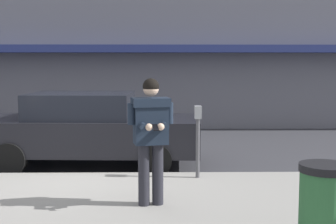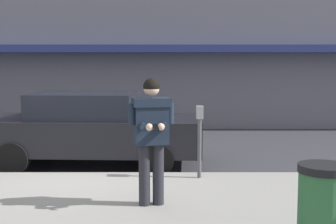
{
  "view_description": "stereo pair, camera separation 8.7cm",
  "coord_description": "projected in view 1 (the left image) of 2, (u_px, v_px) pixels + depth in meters",
  "views": [
    {
      "loc": [
        1.6,
        -8.68,
        2.15
      ],
      "look_at": [
        1.69,
        -2.36,
        1.49
      ],
      "focal_mm": 50.0,
      "sensor_mm": 36.0,
      "label": 1
    },
    {
      "loc": [
        1.68,
        -8.68,
        2.15
      ],
      "look_at": [
        1.69,
        -2.36,
        1.49
      ],
      "focal_mm": 50.0,
      "sensor_mm": 36.0,
      "label": 2
    }
  ],
  "objects": [
    {
      "name": "ground_plane",
      "position": [
        77.0,
        177.0,
        8.84
      ],
      "size": [
        80.0,
        80.0,
        0.0
      ],
      "primitive_type": "plane",
      "color": "#333338"
    },
    {
      "name": "curb_paint_line",
      "position": [
        130.0,
        176.0,
        8.9
      ],
      "size": [
        28.0,
        0.12,
        0.01
      ],
      "primitive_type": "cube",
      "color": "silver",
      "rests_on": "ground"
    },
    {
      "name": "parked_sedan_mid",
      "position": [
        88.0,
        129.0,
        9.71
      ],
      "size": [
        4.57,
        2.07,
        1.54
      ],
      "color": "black",
      "rests_on": "ground"
    },
    {
      "name": "man_texting_on_phone",
      "position": [
        151.0,
        128.0,
        6.55
      ],
      "size": [
        0.64,
        0.63,
        1.81
      ],
      "color": "#23232B",
      "rests_on": "sidewalk"
    },
    {
      "name": "parking_meter",
      "position": [
        198.0,
        131.0,
        8.17
      ],
      "size": [
        0.12,
        0.18,
        1.27
      ],
      "color": "#4C4C51",
      "rests_on": "sidewalk"
    },
    {
      "name": "trash_bin",
      "position": [
        324.0,
        210.0,
        4.85
      ],
      "size": [
        0.55,
        0.55,
        0.98
      ],
      "color": "#2D6638",
      "rests_on": "sidewalk"
    }
  ]
}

